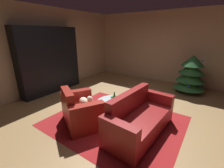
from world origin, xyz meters
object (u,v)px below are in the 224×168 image
Objects in this scene: armchair_red at (81,111)px; book_stack_on_table at (116,99)px; decorated_tree at (191,74)px; bookshelf_unit at (53,61)px; coffee_table at (114,103)px; couch_red at (139,119)px; bottle_on_table at (114,101)px.

book_stack_on_table is at bearing 44.61° from armchair_red.
armchair_red is 3.80m from decorated_tree.
coffee_table is (2.77, -0.48, -0.60)m from bookshelf_unit.
book_stack_on_table is at bearing 52.27° from coffee_table.
couch_red is at bearing -98.75° from decorated_tree.
armchair_red reaches higher than book_stack_on_table.
decorated_tree is (1.64, 3.41, 0.33)m from armchair_red.
bottle_on_table is (2.90, -0.65, -0.44)m from bookshelf_unit.
couch_red is at bearing 20.86° from armchair_red.
bookshelf_unit is 1.76× the size of armchair_red.
couch_red reaches higher than coffee_table.
couch_red is (3.43, -0.54, -0.75)m from bookshelf_unit.
bottle_on_table is at bearing -107.78° from decorated_tree.
bottle_on_table is at bearing -12.58° from bookshelf_unit.
armchair_red is 0.82m from book_stack_on_table.
bottle_on_table is 0.25× the size of decorated_tree.
coffee_table is at bearing 174.48° from couch_red.
bookshelf_unit is at bearing 167.42° from bottle_on_table.
book_stack_on_table is at bearing -8.84° from bookshelf_unit.
bookshelf_unit is 9.09× the size of book_stack_on_table.
decorated_tree is at bearing 81.25° from couch_red.
armchair_red is 0.75m from coffee_table.
couch_red is 0.62m from bottle_on_table.
armchair_red is 0.69× the size of couch_red.
coffee_table is 3.10m from decorated_tree.
couch_red is at bearing -8.93° from bookshelf_unit.
book_stack_on_table reaches higher than coffee_table.
book_stack_on_table is at bearing -110.73° from decorated_tree.
coffee_table is 0.62× the size of decorated_tree.
book_stack_on_table is (2.80, -0.44, -0.50)m from bookshelf_unit.
coffee_table is 0.11m from book_stack_on_table.
coffee_table is (0.53, 0.52, 0.13)m from armchair_red.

